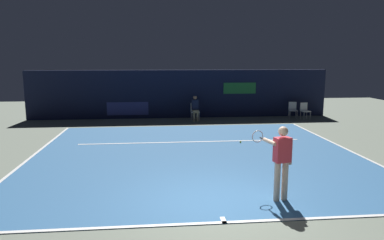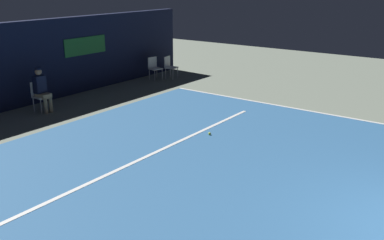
{
  "view_description": "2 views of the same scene",
  "coord_description": "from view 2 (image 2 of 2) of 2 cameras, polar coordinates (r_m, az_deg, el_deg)",
  "views": [
    {
      "loc": [
        -1.29,
        -7.48,
        3.21
      ],
      "look_at": [
        -0.07,
        4.88,
        1.07
      ],
      "focal_mm": 33.51,
      "sensor_mm": 36.0,
      "label": 1
    },
    {
      "loc": [
        -6.95,
        -0.23,
        3.81
      ],
      "look_at": [
        -0.02,
        4.84,
        1.06
      ],
      "focal_mm": 41.33,
      "sensor_mm": 36.0,
      "label": 2
    }
  ],
  "objects": [
    {
      "name": "line_sideline_left",
      "position": [
        13.69,
        15.86,
        0.96
      ],
      "size": [
        0.1,
        10.38,
        0.01
      ],
      "primitive_type": "cube",
      "color": "white",
      "rests_on": "court_surface"
    },
    {
      "name": "courtside_chair_near",
      "position": [
        17.74,
        -2.86,
        6.98
      ],
      "size": [
        0.49,
        0.47,
        0.88
      ],
      "color": "white",
      "rests_on": "ground"
    },
    {
      "name": "tennis_ball",
      "position": [
        11.28,
        2.29,
        -1.76
      ],
      "size": [
        0.07,
        0.07,
        0.07
      ],
      "primitive_type": "sphere",
      "color": "#CCE033",
      "rests_on": "court_surface"
    },
    {
      "name": "line_judge_on_chair",
      "position": [
        13.87,
        -18.87,
        3.76
      ],
      "size": [
        0.46,
        0.54,
        1.32
      ],
      "color": "white",
      "rests_on": "ground"
    },
    {
      "name": "courtside_chair_far",
      "position": [
        17.57,
        -4.87,
        6.84
      ],
      "size": [
        0.51,
        0.49,
        0.88
      ],
      "color": "white",
      "rests_on": "ground"
    },
    {
      "name": "court_surface",
      "position": [
        9.08,
        3.4,
        -7.08
      ],
      "size": [
        10.97,
        10.38,
        0.01
      ],
      "primitive_type": "cube",
      "color": "#336699",
      "rests_on": "ground"
    },
    {
      "name": "ground_plane",
      "position": [
        9.08,
        3.4,
        -7.11
      ],
      "size": [
        32.71,
        32.71,
        0.0
      ],
      "primitive_type": "plane",
      "color": "gray"
    },
    {
      "name": "line_service",
      "position": [
        10.08,
        -5.32,
        -4.45
      ],
      "size": [
        8.56,
        0.1,
        0.01
      ],
      "primitive_type": "cube",
      "color": "white",
      "rests_on": "court_surface"
    }
  ]
}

